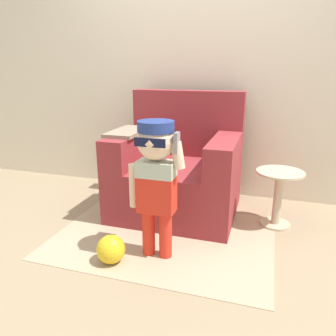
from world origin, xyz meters
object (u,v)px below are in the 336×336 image
(armchair, at_px, (178,172))
(person_child, at_px, (156,169))
(side_table, at_px, (278,193))
(toy_ball, at_px, (111,249))

(armchair, distance_m, person_child, 0.83)
(side_table, height_order, toy_ball, side_table)
(armchair, relative_size, person_child, 1.13)
(person_child, height_order, toy_ball, person_child)
(armchair, distance_m, toy_ball, 1.01)
(person_child, height_order, side_table, person_child)
(toy_ball, bearing_deg, person_child, 33.86)
(side_table, bearing_deg, person_child, -137.40)
(person_child, distance_m, side_table, 1.12)
(toy_ball, bearing_deg, armchair, 78.84)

